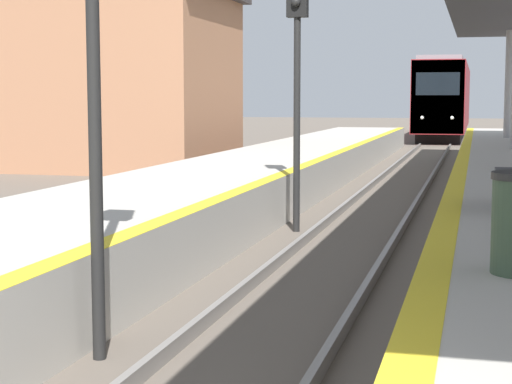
{
  "coord_description": "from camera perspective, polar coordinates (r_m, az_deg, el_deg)",
  "views": [
    {
      "loc": [
        1.98,
        -2.44,
        2.39
      ],
      "look_at": [
        -3.19,
        17.49,
        0.11
      ],
      "focal_mm": 60.0,
      "sensor_mm": 36.0,
      "label": 1
    }
  ],
  "objects": [
    {
      "name": "station_building",
      "position": [
        30.71,
        -13.35,
        7.36
      ],
      "size": [
        12.44,
        6.87,
        6.05
      ],
      "color": "#9E6B4C",
      "rests_on": "ground"
    },
    {
      "name": "signal_mid",
      "position": [
        15.18,
        2.76,
        9.61
      ],
      "size": [
        0.36,
        0.31,
        4.68
      ],
      "color": "black",
      "rests_on": "ground"
    },
    {
      "name": "train",
      "position": [
        54.18,
        12.51,
        6.07
      ],
      "size": [
        2.66,
        21.34,
        4.53
      ],
      "color": "black",
      "rests_on": "ground"
    }
  ]
}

